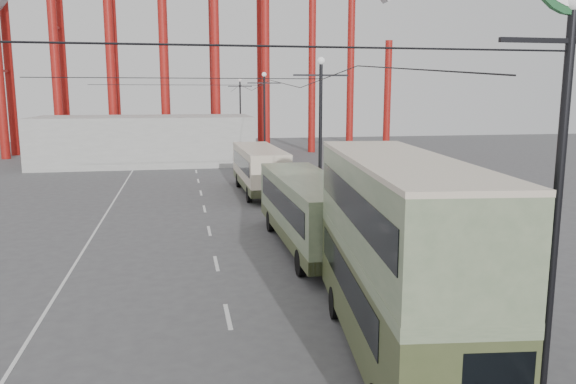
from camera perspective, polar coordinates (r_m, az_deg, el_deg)
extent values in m
plane|color=#49494B|center=(15.54, -0.98, -17.79)|extent=(160.00, 160.00, 0.00)
cube|color=silver|center=(33.39, -8.27, -2.71)|extent=(0.15, 82.00, 0.01)
cube|color=silver|center=(35.20, 2.12, -1.96)|extent=(0.12, 120.00, 0.01)
cube|color=silver|center=(34.65, -18.32, -2.65)|extent=(0.12, 120.00, 0.01)
cylinder|color=black|center=(13.49, 25.54, -2.72)|extent=(0.20, 0.20, 9.00)
cube|color=black|center=(13.26, 26.79, 13.54)|extent=(3.20, 0.10, 0.10)
sphere|color=white|center=(13.35, 27.06, 16.95)|extent=(0.44, 0.44, 0.44)
cylinder|color=black|center=(32.67, 3.30, 5.08)|extent=(0.20, 0.20, 9.00)
cylinder|color=black|center=(33.29, 3.23, -2.23)|extent=(0.44, 0.44, 0.50)
cube|color=black|center=(32.57, 3.37, 11.76)|extent=(3.20, 0.10, 0.10)
sphere|color=white|center=(32.61, 3.38, 13.16)|extent=(0.44, 0.44, 0.44)
cylinder|color=black|center=(54.22, -2.40, 6.99)|extent=(0.20, 0.20, 9.00)
cylinder|color=black|center=(54.60, -2.37, 2.53)|extent=(0.44, 0.44, 0.50)
cube|color=black|center=(54.17, -2.43, 11.00)|extent=(3.20, 0.10, 0.10)
sphere|color=white|center=(54.19, -2.44, 11.85)|extent=(0.44, 0.44, 0.44)
cylinder|color=black|center=(76.03, -4.86, 7.78)|extent=(0.20, 0.20, 9.00)
cylinder|color=black|center=(76.30, -4.81, 4.59)|extent=(0.44, 0.44, 0.50)
cube|color=black|center=(75.99, -4.90, 10.65)|extent=(3.20, 0.10, 0.10)
sphere|color=white|center=(76.01, -4.91, 11.25)|extent=(0.44, 0.44, 0.44)
cylinder|color=maroon|center=(75.21, -26.42, 10.22)|extent=(1.00, 1.00, 18.00)
cylinder|color=maroon|center=(70.20, -22.73, 14.26)|extent=(1.00, 1.00, 27.00)
cylinder|color=maroon|center=(74.11, -22.09, 14.03)|extent=(1.00, 1.00, 27.00)
cylinder|color=maroon|center=(73.77, -17.52, 17.83)|extent=(1.00, 1.00, 36.00)
cylinder|color=maroon|center=(71.89, 2.49, 16.07)|extent=(0.90, 0.90, 30.00)
cylinder|color=maroon|center=(72.87, 6.39, 12.78)|extent=(0.90, 0.90, 22.00)
cylinder|color=maroon|center=(74.39, 10.06, 9.55)|extent=(0.90, 0.90, 14.00)
cube|color=#A0A09B|center=(60.86, -14.29, 5.12)|extent=(22.00, 10.00, 5.00)
cube|color=#3E4827|center=(15.83, 10.81, -10.61)|extent=(3.83, 10.67, 2.30)
cube|color=black|center=(15.68, 10.87, -9.01)|extent=(3.62, 8.60, 0.94)
cube|color=#647858|center=(15.43, 10.97, -6.07)|extent=(3.85, 10.67, 0.31)
cube|color=#647858|center=(15.13, 11.13, -1.31)|extent=(3.83, 10.67, 2.30)
cube|color=black|center=(15.11, 11.14, -0.93)|extent=(3.79, 10.05, 0.89)
cube|color=beige|center=(14.95, 11.28, 3.24)|extent=(3.85, 10.67, 0.13)
cylinder|color=black|center=(18.70, 4.82, -11.14)|extent=(0.41, 1.07, 1.04)
cylinder|color=black|center=(19.19, 11.92, -10.77)|extent=(0.41, 1.07, 1.04)
cube|color=#647858|center=(26.47, 2.07, -1.71)|extent=(2.75, 11.97, 2.61)
cube|color=black|center=(26.39, 2.07, -0.79)|extent=(2.79, 10.67, 1.03)
cube|color=#3E4827|center=(26.70, 2.05, -3.89)|extent=(2.78, 11.97, 0.54)
cube|color=#647858|center=(26.23, 2.08, 1.27)|extent=(2.77, 11.97, 0.17)
cylinder|color=black|center=(29.76, -1.72, -3.09)|extent=(0.31, 1.09, 1.09)
cylinder|color=black|center=(30.24, 2.88, -2.89)|extent=(0.31, 1.09, 1.09)
cylinder|color=black|center=(22.94, 1.18, -7.04)|extent=(0.31, 1.09, 1.09)
cylinder|color=black|center=(23.56, 7.08, -6.66)|extent=(0.31, 1.09, 1.09)
cube|color=beige|center=(41.44, -2.93, 2.48)|extent=(2.83, 10.89, 2.61)
cube|color=black|center=(41.38, -2.94, 3.08)|extent=(2.85, 9.59, 1.03)
cube|color=#3E4827|center=(41.58, -2.92, 1.07)|extent=(2.86, 10.89, 0.54)
cube|color=beige|center=(41.28, -2.95, 4.40)|extent=(2.85, 10.89, 0.17)
cylinder|color=black|center=(44.24, -5.03, 1.15)|extent=(0.32, 1.09, 1.09)
cylinder|color=black|center=(44.58, -1.89, 1.25)|extent=(0.32, 1.09, 1.09)
cylinder|color=black|center=(38.28, -4.01, -0.20)|extent=(0.32, 1.09, 1.09)
cylinder|color=black|center=(38.67, -0.40, -0.07)|extent=(0.32, 1.09, 1.09)
imported|color=black|center=(27.84, -0.12, -3.14)|extent=(0.70, 0.47, 1.90)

